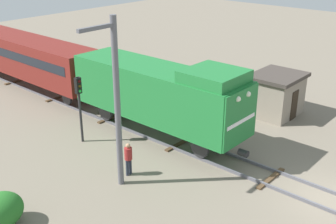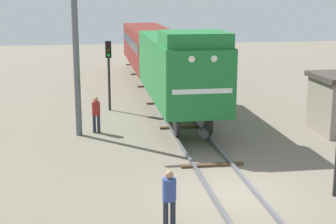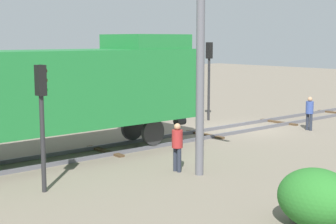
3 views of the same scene
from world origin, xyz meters
name	(u,v)px [view 3 (image 3 of 3)]	position (x,y,z in m)	size (l,w,h in m)	color
ground_plane	(244,129)	(0.00, 0.00, 0.00)	(102.13, 102.13, 0.00)	#756B5B
railway_track	(244,127)	(0.00, 0.00, 0.07)	(2.40, 68.08, 0.16)	#595960
locomotive	(70,87)	(0.00, 10.05, 2.77)	(2.90, 11.60, 4.60)	#1E7233
traffic_signal_near	(209,67)	(3.20, -0.61, 3.04)	(0.32, 0.34, 4.39)	#262628
traffic_signal_mid	(42,104)	(-3.40, 12.93, 2.67)	(0.32, 0.34, 3.82)	#262628
worker_near_track	(310,111)	(-2.40, -2.16, 1.00)	(0.38, 0.38, 1.70)	#262B38
worker_by_signal	(177,143)	(-4.20, 8.30, 1.00)	(0.38, 0.38, 1.70)	#262B38
catenary_mast	(202,50)	(-5.06, 8.01, 4.20)	(1.94, 0.28, 7.91)	#595960
relay_hut	(56,99)	(7.50, 6.65, 1.39)	(3.50, 2.90, 2.74)	gray
bush_mid	(317,198)	(-10.41, 9.27, 0.73)	(2.02, 1.65, 1.47)	#266C26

